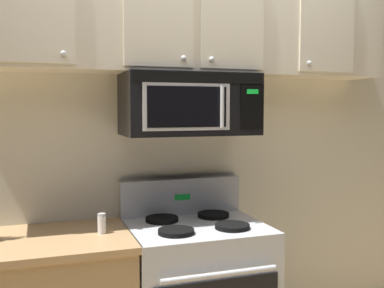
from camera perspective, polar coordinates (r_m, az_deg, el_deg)
name	(u,v)px	position (r m, az deg, el deg)	size (l,w,h in m)	color
back_wall	(177,141)	(2.85, -1.96, 0.44)	(5.20, 0.10, 2.70)	silver
over_range_microwave	(189,104)	(2.61, -0.37, 5.02)	(0.76, 0.43, 0.35)	black
upper_cabinets	(187,26)	(2.68, -0.59, 14.69)	(2.50, 0.36, 0.55)	beige
salt_shaker	(102,224)	(2.44, -11.33, -9.82)	(0.04, 0.04, 0.11)	white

